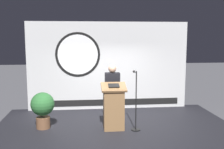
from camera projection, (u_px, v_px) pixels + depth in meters
ground_plane at (115, 136)px, 7.36m from camera, size 40.00×40.00×0.00m
stage_platform at (115, 131)px, 7.34m from camera, size 6.40×4.00×0.30m
banner_display at (107, 66)px, 8.94m from camera, size 5.27×0.12×2.88m
podium at (114, 107)px, 7.00m from camera, size 0.64×0.49×1.21m
speaker_person at (112, 94)px, 7.44m from camera, size 0.40×0.26×1.64m
microphone_stand at (136, 109)px, 6.96m from camera, size 0.24×0.48×1.54m
potted_plant at (43, 107)px, 7.07m from camera, size 0.62×0.62×0.96m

